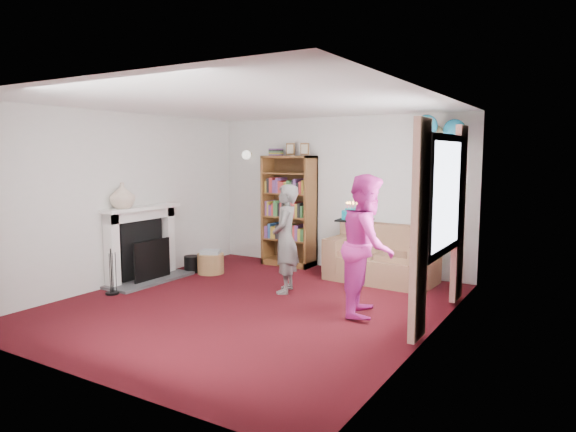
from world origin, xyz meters
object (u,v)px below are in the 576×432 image
Objects in this scene: person_striped at (285,239)px; person_magenta at (368,245)px; bookcase at (290,212)px; sofa at (383,260)px; birthday_cake at (355,215)px.

person_magenta is at bearing 54.49° from person_striped.
person_magenta reaches higher than person_striped.
bookcase is 1.32× the size of sofa.
birthday_cake is (2.01, -1.85, 0.25)m from bookcase.
birthday_cake reaches higher than sofa.
bookcase is 2.75m from birthday_cake.
bookcase is 1.89m from sofa.
person_striped reaches higher than sofa.
sofa is 1.77m from person_magenta.
bookcase is 2.89m from person_magenta.
sofa is 1.66m from person_striped.
person_magenta is 0.39m from birthday_cake.
sofa is at bearing 123.49° from person_striped.
person_striped is (-0.91, -1.31, 0.43)m from sofa.
birthday_cake is (1.15, -0.30, 0.43)m from person_striped.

